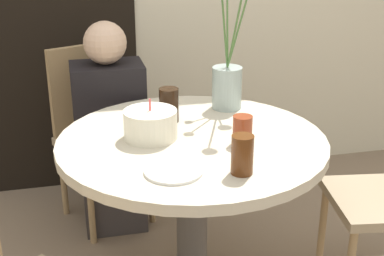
% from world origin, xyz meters
% --- Properties ---
extents(doorway_panel, '(0.90, 0.01, 2.05)m').
position_xyz_m(doorway_panel, '(-0.50, 1.16, 1.02)').
color(doorway_panel, black).
rests_on(doorway_panel, ground_plane).
extents(dining_table, '(1.02, 1.02, 0.73)m').
position_xyz_m(dining_table, '(0.00, 0.00, 0.58)').
color(dining_table, beige).
rests_on(dining_table, ground_plane).
extents(chair_right_flank, '(0.52, 0.52, 0.90)m').
position_xyz_m(chair_right_flank, '(-0.31, 0.79, 0.51)').
color(chair_right_flank, '#9E896B').
rests_on(chair_right_flank, ground_plane).
extents(birthday_cake, '(0.20, 0.20, 0.15)m').
position_xyz_m(birthday_cake, '(-0.15, 0.04, 0.78)').
color(birthday_cake, white).
rests_on(birthday_cake, dining_table).
extents(flower_vase, '(0.26, 0.34, 0.73)m').
position_xyz_m(flower_vase, '(0.24, 0.29, 0.92)').
color(flower_vase, '#9EB2AD').
rests_on(flower_vase, dining_table).
extents(side_plate, '(0.19, 0.19, 0.01)m').
position_xyz_m(side_plate, '(-0.13, -0.27, 0.73)').
color(side_plate, white).
rests_on(side_plate, dining_table).
extents(drink_glass_0, '(0.08, 0.08, 0.14)m').
position_xyz_m(drink_glass_0, '(-0.05, 0.19, 0.80)').
color(drink_glass_0, black).
rests_on(drink_glass_0, dining_table).
extents(drink_glass_1, '(0.07, 0.07, 0.13)m').
position_xyz_m(drink_glass_1, '(0.09, -0.33, 0.79)').
color(drink_glass_1, '#51280F').
rests_on(drink_glass_1, dining_table).
extents(drink_glass_2, '(0.07, 0.07, 0.11)m').
position_xyz_m(drink_glass_2, '(0.17, -0.09, 0.78)').
color(drink_glass_2, maroon).
rests_on(drink_glass_2, dining_table).
extents(person_boy, '(0.34, 0.24, 1.06)m').
position_xyz_m(person_boy, '(-0.26, 0.65, 0.50)').
color(person_boy, '#383333').
rests_on(person_boy, ground_plane).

